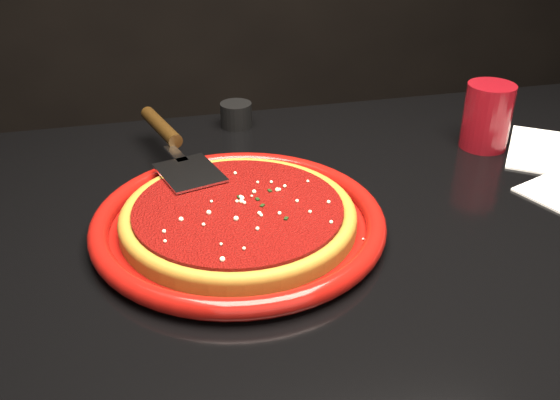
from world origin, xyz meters
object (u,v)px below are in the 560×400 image
object	(u,v)px
plate	(239,222)
cup	(487,116)
ramekin	(236,115)
pizza_server	(175,145)

from	to	relation	value
plate	cup	size ratio (longest dim) A/B	3.54
cup	ramekin	world-z (taller)	cup
cup	ramekin	xyz separation A→B (m)	(-0.37, 0.17, -0.03)
plate	pizza_server	size ratio (longest dim) A/B	1.16
ramekin	pizza_server	bearing A→B (deg)	-126.72
plate	ramekin	distance (m)	0.34
pizza_server	ramekin	xyz separation A→B (m)	(0.12, 0.15, -0.02)
pizza_server	cup	bearing A→B (deg)	-17.87
plate	pizza_server	distance (m)	0.19
plate	ramekin	bearing A→B (deg)	80.48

